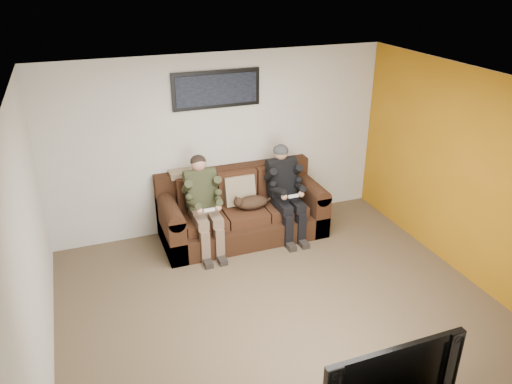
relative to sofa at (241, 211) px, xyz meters
name	(u,v)px	position (x,y,z in m)	size (l,w,h in m)	color
floor	(280,307)	(-0.15, -1.83, -0.36)	(5.00, 5.00, 0.00)	brown
ceiling	(285,88)	(-0.15, -1.83, 2.24)	(5.00, 5.00, 0.00)	silver
wall_back	(221,143)	(-0.15, 0.42, 0.94)	(5.00, 5.00, 0.00)	beige
wall_front	(412,347)	(-0.15, -4.08, 0.94)	(5.00, 5.00, 0.00)	beige
wall_left	(30,252)	(-2.65, -1.83, 0.94)	(4.50, 4.50, 0.00)	beige
wall_right	(469,176)	(2.35, -1.83, 0.94)	(4.50, 4.50, 0.00)	beige
accent_wall_right	(468,176)	(2.34, -1.83, 0.94)	(4.50, 4.50, 0.00)	#AC6F11
sofa	(241,211)	(0.00, 0.00, 0.00)	(2.35, 1.01, 0.96)	#321B0F
throw_pillow	(240,190)	(0.00, 0.04, 0.32)	(0.45, 0.13, 0.43)	#958061
throw_blanket	(186,173)	(-0.71, 0.30, 0.60)	(0.48, 0.23, 0.09)	tan
person_left	(203,199)	(-0.61, -0.20, 0.39)	(0.51, 0.87, 1.33)	brown
person_right	(285,186)	(0.61, -0.20, 0.39)	(0.51, 0.86, 1.33)	black
cat	(251,202)	(0.10, -0.17, 0.21)	(0.66, 0.26, 0.24)	#442A1A
framed_poster	(216,89)	(-0.20, 0.38, 1.74)	(1.25, 0.05, 0.52)	black
television	(384,372)	(-0.11, -3.78, 0.42)	(1.20, 0.16, 0.69)	black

